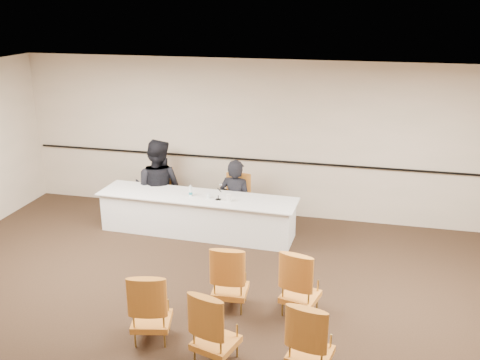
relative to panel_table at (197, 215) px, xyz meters
name	(u,v)px	position (x,y,z in m)	size (l,w,h in m)	color
floor	(215,329)	(1.13, -2.78, -0.36)	(10.00, 10.00, 0.00)	black
ceiling	(211,97)	(1.13, -2.78, 2.64)	(10.00, 10.00, 0.00)	white
wall_back	(273,140)	(1.13, 1.22, 1.14)	(10.00, 0.04, 3.00)	beige
wall_rail	(272,161)	(1.13, 1.18, 0.74)	(9.80, 0.04, 0.03)	black
panel_table	(197,215)	(0.00, 0.00, 0.00)	(3.57, 0.83, 0.72)	silver
panelist_main	(236,204)	(0.58, 0.52, 0.05)	(0.63, 0.42, 1.73)	black
panelist_main_chair	(236,201)	(0.58, 0.52, 0.12)	(0.50, 0.50, 0.95)	orange
panelist_second	(158,189)	(-0.97, 0.58, 0.20)	(0.96, 0.75, 1.98)	black
panelist_second_chair	(158,193)	(-0.97, 0.58, 0.12)	(0.50, 0.50, 0.95)	orange
papers	(227,199)	(0.57, -0.05, 0.36)	(0.30, 0.22, 0.00)	white
microphone	(218,193)	(0.43, -0.10, 0.49)	(0.09, 0.19, 0.26)	black
water_bottle	(191,191)	(-0.09, -0.05, 0.46)	(0.06, 0.06, 0.21)	teal
drinking_glass	(208,196)	(0.24, -0.07, 0.41)	(0.06, 0.06, 0.10)	white
coffee_cup	(229,198)	(0.63, -0.14, 0.43)	(0.09, 0.09, 0.14)	white
aud_chair_front_mid	(230,276)	(1.19, -2.23, 0.12)	(0.50, 0.50, 0.95)	orange
aud_chair_front_right	(301,281)	(2.14, -2.15, 0.12)	(0.50, 0.50, 0.95)	orange
aud_chair_back_left	(151,305)	(0.43, -3.16, 0.12)	(0.50, 0.50, 0.95)	orange
aud_chair_back_mid	(216,326)	(1.32, -3.40, 0.12)	(0.50, 0.50, 0.95)	orange
aud_chair_back_right	(311,337)	(2.41, -3.36, 0.12)	(0.50, 0.50, 0.95)	orange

